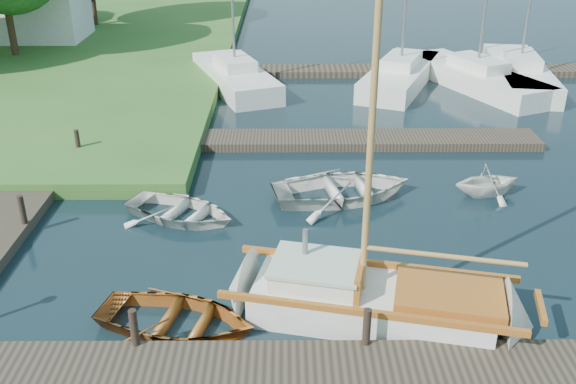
{
  "coord_description": "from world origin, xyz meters",
  "views": [
    {
      "loc": [
        -0.08,
        -15.04,
        8.4
      ],
      "look_at": [
        0.0,
        0.0,
        1.2
      ],
      "focal_mm": 40.0,
      "sensor_mm": 36.0,
      "label": 1
    }
  ],
  "objects_px": {
    "mooring_post_2": "(367,327)",
    "dinghy": "(176,314)",
    "tender_a": "(180,208)",
    "marina_boat_0": "(235,75)",
    "house_c": "(36,1)",
    "sailboat": "(378,303)",
    "tender_d": "(489,178)",
    "mooring_post_1": "(134,327)",
    "marina_boat_3": "(477,76)",
    "tender_c": "(343,185)",
    "marina_boat_4": "(519,71)",
    "mooring_post_5": "(78,141)",
    "marina_boat_2": "(400,73)",
    "mooring_post_4": "(22,210)"
  },
  "relations": [
    {
      "from": "mooring_post_2",
      "to": "mooring_post_5",
      "type": "xyz_separation_m",
      "value": [
        -8.5,
        10.0,
        0.0
      ]
    },
    {
      "from": "dinghy",
      "to": "marina_boat_0",
      "type": "distance_m",
      "value": 17.87
    },
    {
      "from": "marina_boat_4",
      "to": "tender_c",
      "type": "bearing_deg",
      "value": 151.05
    },
    {
      "from": "tender_a",
      "to": "marina_boat_4",
      "type": "xyz_separation_m",
      "value": [
        13.89,
        13.56,
        0.22
      ]
    },
    {
      "from": "mooring_post_5",
      "to": "tender_d",
      "type": "xyz_separation_m",
      "value": [
        12.98,
        -2.71,
        -0.16
      ]
    },
    {
      "from": "dinghy",
      "to": "tender_d",
      "type": "height_order",
      "value": "tender_d"
    },
    {
      "from": "sailboat",
      "to": "tender_d",
      "type": "relative_size",
      "value": 4.76
    },
    {
      "from": "house_c",
      "to": "marina_boat_4",
      "type": "bearing_deg",
      "value": -17.03
    },
    {
      "from": "marina_boat_4",
      "to": "mooring_post_1",
      "type": "bearing_deg",
      "value": 152.4
    },
    {
      "from": "mooring_post_2",
      "to": "sailboat",
      "type": "xyz_separation_m",
      "value": [
        0.41,
        1.27,
        -0.36
      ]
    },
    {
      "from": "tender_d",
      "to": "house_c",
      "type": "bearing_deg",
      "value": 33.24
    },
    {
      "from": "tender_c",
      "to": "marina_boat_0",
      "type": "bearing_deg",
      "value": 6.67
    },
    {
      "from": "marina_boat_3",
      "to": "house_c",
      "type": "xyz_separation_m",
      "value": [
        -22.66,
        8.48,
        1.99
      ]
    },
    {
      "from": "tender_c",
      "to": "marina_boat_4",
      "type": "relative_size",
      "value": 0.43
    },
    {
      "from": "mooring_post_5",
      "to": "marina_boat_0",
      "type": "bearing_deg",
      "value": 62.06
    },
    {
      "from": "tender_a",
      "to": "marina_boat_3",
      "type": "relative_size",
      "value": 0.25
    },
    {
      "from": "tender_a",
      "to": "marina_boat_0",
      "type": "relative_size",
      "value": 0.27
    },
    {
      "from": "marina_boat_3",
      "to": "sailboat",
      "type": "bearing_deg",
      "value": 133.85
    },
    {
      "from": "tender_a",
      "to": "house_c",
      "type": "height_order",
      "value": "house_c"
    },
    {
      "from": "marina_boat_3",
      "to": "tender_c",
      "type": "bearing_deg",
      "value": 123.63
    },
    {
      "from": "sailboat",
      "to": "tender_a",
      "type": "height_order",
      "value": "sailboat"
    },
    {
      "from": "mooring_post_2",
      "to": "mooring_post_4",
      "type": "xyz_separation_m",
      "value": [
        -8.5,
        5.0,
        0.0
      ]
    },
    {
      "from": "mooring_post_5",
      "to": "marina_boat_0",
      "type": "relative_size",
      "value": 0.07
    },
    {
      "from": "mooring_post_2",
      "to": "dinghy",
      "type": "xyz_separation_m",
      "value": [
        -3.86,
        0.89,
        -0.35
      ]
    },
    {
      "from": "marina_boat_0",
      "to": "mooring_post_1",
      "type": "bearing_deg",
      "value": 156.92
    },
    {
      "from": "tender_a",
      "to": "tender_c",
      "type": "bearing_deg",
      "value": -49.75
    },
    {
      "from": "sailboat",
      "to": "tender_d",
      "type": "bearing_deg",
      "value": 68.56
    },
    {
      "from": "mooring_post_1",
      "to": "tender_c",
      "type": "bearing_deg",
      "value": 56.81
    },
    {
      "from": "tender_c",
      "to": "marina_boat_4",
      "type": "bearing_deg",
      "value": -49.13
    },
    {
      "from": "mooring_post_4",
      "to": "tender_c",
      "type": "relative_size",
      "value": 0.19
    },
    {
      "from": "mooring_post_2",
      "to": "dinghy",
      "type": "distance_m",
      "value": 3.97
    },
    {
      "from": "mooring_post_1",
      "to": "dinghy",
      "type": "distance_m",
      "value": 1.15
    },
    {
      "from": "tender_a",
      "to": "tender_c",
      "type": "height_order",
      "value": "tender_c"
    },
    {
      "from": "mooring_post_1",
      "to": "mooring_post_4",
      "type": "distance_m",
      "value": 6.4
    },
    {
      "from": "tender_c",
      "to": "marina_boat_2",
      "type": "bearing_deg",
      "value": -29.12
    },
    {
      "from": "dinghy",
      "to": "marina_boat_4",
      "type": "relative_size",
      "value": 0.35
    },
    {
      "from": "mooring_post_5",
      "to": "marina_boat_4",
      "type": "bearing_deg",
      "value": 27.64
    },
    {
      "from": "tender_a",
      "to": "marina_boat_4",
      "type": "height_order",
      "value": "marina_boat_4"
    },
    {
      "from": "mooring_post_2",
      "to": "marina_boat_3",
      "type": "relative_size",
      "value": 0.06
    },
    {
      "from": "marina_boat_0",
      "to": "marina_boat_2",
      "type": "xyz_separation_m",
      "value": [
        7.62,
        0.22,
        -0.01
      ]
    },
    {
      "from": "house_c",
      "to": "mooring_post_5",
      "type": "bearing_deg",
      "value": -67.62
    },
    {
      "from": "mooring_post_2",
      "to": "house_c",
      "type": "distance_m",
      "value": 31.19
    },
    {
      "from": "marina_boat_3",
      "to": "marina_boat_2",
      "type": "bearing_deg",
      "value": 57.54
    },
    {
      "from": "sailboat",
      "to": "marina_boat_0",
      "type": "xyz_separation_m",
      "value": [
        -4.27,
        17.48,
        0.24
      ]
    },
    {
      "from": "mooring_post_1",
      "to": "house_c",
      "type": "distance_m",
      "value": 29.22
    },
    {
      "from": "mooring_post_5",
      "to": "marina_boat_3",
      "type": "height_order",
      "value": "marina_boat_3"
    },
    {
      "from": "mooring_post_2",
      "to": "marina_boat_3",
      "type": "xyz_separation_m",
      "value": [
        7.16,
        18.52,
        -0.11
      ]
    },
    {
      "from": "tender_c",
      "to": "marina_boat_0",
      "type": "relative_size",
      "value": 0.35
    },
    {
      "from": "mooring_post_2",
      "to": "dinghy",
      "type": "bearing_deg",
      "value": 167.07
    },
    {
      "from": "mooring_post_2",
      "to": "marina_boat_2",
      "type": "relative_size",
      "value": 0.08
    }
  ]
}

